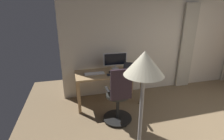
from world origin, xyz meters
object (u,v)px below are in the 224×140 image
(computer_keyboard, at_px, (94,73))
(cell_phone_face_up, at_px, (117,72))
(laptop, at_px, (130,70))
(mug_coffee, at_px, (130,65))
(computer_mouse, at_px, (110,72))
(floor_lamp, at_px, (142,91))
(office_chair, at_px, (119,98))
(desk, at_px, (108,76))
(computer_monitor, at_px, (115,60))
(cell_phone_by_monitor, at_px, (109,75))

(computer_keyboard, bearing_deg, cell_phone_face_up, 174.35)
(laptop, bearing_deg, mug_coffee, -82.00)
(computer_mouse, bearing_deg, computer_keyboard, -2.48)
(mug_coffee, bearing_deg, floor_lamp, 70.76)
(office_chair, bearing_deg, desk, 90.33)
(computer_monitor, relative_size, cell_phone_face_up, 3.96)
(computer_monitor, bearing_deg, floor_lamp, 78.38)
(floor_lamp, bearing_deg, computer_keyboard, -89.56)
(computer_mouse, relative_size, mug_coffee, 0.76)
(cell_phone_face_up, distance_m, floor_lamp, 2.39)
(mug_coffee, bearing_deg, desk, 22.58)
(computer_monitor, height_order, computer_mouse, computer_monitor)
(office_chair, xyz_separation_m, computer_mouse, (-0.03, -0.75, 0.25))
(cell_phone_face_up, bearing_deg, laptop, -176.43)
(laptop, bearing_deg, computer_monitor, -24.21)
(computer_mouse, bearing_deg, desk, -59.31)
(floor_lamp, bearing_deg, computer_monitor, -101.62)
(computer_monitor, relative_size, cell_phone_by_monitor, 3.96)
(computer_mouse, bearing_deg, office_chair, 88.09)
(computer_monitor, height_order, mug_coffee, computer_monitor)
(mug_coffee, bearing_deg, computer_keyboard, 16.74)
(desk, distance_m, mug_coffee, 0.66)
(computer_keyboard, xyz_separation_m, cell_phone_by_monitor, (-0.28, 0.15, -0.01))
(computer_keyboard, bearing_deg, computer_mouse, 177.52)
(cell_phone_face_up, xyz_separation_m, floor_lamp, (0.47, 2.24, 0.67))
(office_chair, distance_m, floor_lamp, 1.80)
(computer_mouse, xyz_separation_m, floor_lamp, (0.32, 2.27, 0.66))
(laptop, relative_size, cell_phone_face_up, 3.06)
(floor_lamp, bearing_deg, desk, -97.38)
(computer_mouse, xyz_separation_m, cell_phone_by_monitor, (0.06, 0.13, -0.01))
(mug_coffee, bearing_deg, laptop, 71.20)
(cell_phone_face_up, height_order, floor_lamp, floor_lamp)
(computer_mouse, bearing_deg, computer_monitor, -126.90)
(laptop, xyz_separation_m, computer_mouse, (0.45, -0.05, -0.04))
(office_chair, height_order, computer_mouse, office_chair)
(computer_mouse, bearing_deg, mug_coffee, -153.10)
(desk, height_order, computer_monitor, computer_monitor)
(floor_lamp, bearing_deg, office_chair, -101.14)
(computer_monitor, xyz_separation_m, laptop, (-0.26, 0.32, -0.16))
(office_chair, xyz_separation_m, cell_phone_by_monitor, (0.04, -0.62, 0.23))
(desk, bearing_deg, cell_phone_by_monitor, 77.61)
(office_chair, height_order, cell_phone_by_monitor, office_chair)
(office_chair, relative_size, floor_lamp, 0.64)
(cell_phone_face_up, bearing_deg, computer_keyboard, 1.84)
(computer_monitor, height_order, cell_phone_face_up, computer_monitor)
(desk, height_order, laptop, laptop)
(mug_coffee, bearing_deg, cell_phone_by_monitor, 33.73)
(computer_monitor, bearing_deg, office_chair, 77.66)
(desk, relative_size, mug_coffee, 11.19)
(computer_monitor, height_order, cell_phone_by_monitor, computer_monitor)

